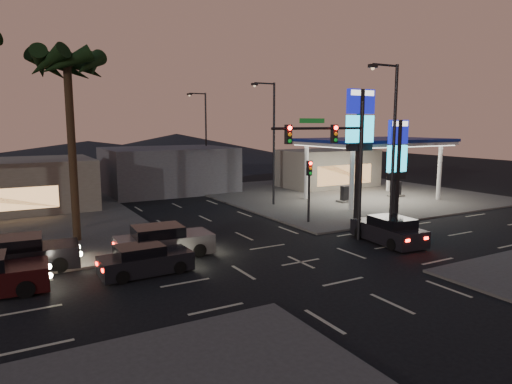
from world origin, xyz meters
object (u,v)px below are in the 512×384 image
pylon_sign_tall (360,129)px  car_lane_b_mid (20,255)px  car_lane_a_front (145,260)px  car_lane_b_front (163,242)px  pylon_sign_short (397,155)px  traffic_signal_mast (337,151)px  gas_station (374,143)px  suv_station (389,231)px

pylon_sign_tall → car_lane_b_mid: 21.31m
car_lane_a_front → car_lane_b_front: (1.60, 2.27, 0.12)m
pylon_sign_short → traffic_signal_mast: 7.69m
gas_station → pylon_sign_short: pylon_sign_short is taller
car_lane_a_front → car_lane_b_mid: 5.83m
suv_station → pylon_sign_short: bearing=40.9°
traffic_signal_mast → suv_station: bearing=-27.0°
gas_station → pylon_sign_tall: size_ratio=1.36×
car_lane_a_front → pylon_sign_tall: bearing=12.5°
gas_station → car_lane_a_front: bearing=-156.7°
gas_station → traffic_signal_mast: size_ratio=1.53×
pylon_sign_short → car_lane_b_mid: (-23.05, 0.70, -3.90)m
pylon_sign_tall → gas_station: bearing=40.9°
car_lane_b_front → suv_station: bearing=-17.0°
traffic_signal_mast → car_lane_a_front: bearing=179.9°
car_lane_a_front → car_lane_b_mid: bearing=146.9°
gas_station → car_lane_b_front: (-21.57, -7.71, -4.33)m
pylon_sign_short → car_lane_a_front: 18.78m
car_lane_a_front → car_lane_b_front: size_ratio=0.84×
car_lane_b_mid → suv_station: 19.11m
pylon_sign_tall → suv_station: (-2.01, -4.91, -5.68)m
traffic_signal_mast → car_lane_a_front: traffic_signal_mast is taller
traffic_signal_mast → car_lane_a_front: size_ratio=1.89×
gas_station → suv_station: size_ratio=2.56×
pylon_sign_short → pylon_sign_tall: bearing=158.2°
gas_station → pylon_sign_short: bearing=-123.7°
pylon_sign_short → suv_station: size_ratio=1.47×
traffic_signal_mast → car_lane_b_mid: bearing=168.5°
gas_station → pylon_sign_short: size_ratio=1.74×
traffic_signal_mast → car_lane_a_front: (-10.93, 0.03, -4.60)m
gas_station → pylon_sign_short: (-5.00, -7.50, -0.42)m
pylon_sign_tall → suv_station: pylon_sign_tall is taller
pylon_sign_tall → car_lane_a_front: pylon_sign_tall is taller
gas_station → suv_station: bearing=-129.8°
gas_station → car_lane_b_front: gas_station is taller
pylon_sign_short → car_lane_a_front: pylon_sign_short is taller
suv_station → gas_station: bearing=50.2°
pylon_sign_short → suv_station: 7.15m
pylon_sign_short → traffic_signal_mast: size_ratio=0.88×
pylon_sign_short → car_lane_b_mid: pylon_sign_short is taller
pylon_sign_short → car_lane_b_front: pylon_sign_short is taller
car_lane_b_mid → car_lane_b_front: bearing=-8.0°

